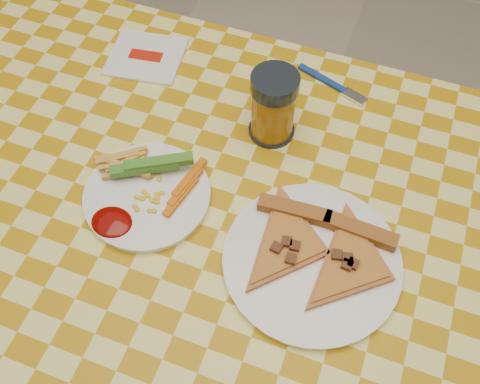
% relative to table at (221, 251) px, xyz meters
% --- Properties ---
extents(ground, '(8.00, 8.00, 0.00)m').
position_rel_table_xyz_m(ground, '(0.00, 0.00, -0.68)').
color(ground, beige).
rests_on(ground, ground).
extents(table, '(1.28, 0.88, 0.76)m').
position_rel_table_xyz_m(table, '(0.00, 0.00, 0.00)').
color(table, white).
rests_on(table, ground).
extents(plate_left, '(0.23, 0.23, 0.01)m').
position_rel_table_xyz_m(plate_left, '(-0.13, 0.01, 0.08)').
color(plate_left, white).
rests_on(plate_left, table).
extents(plate_right, '(0.30, 0.30, 0.01)m').
position_rel_table_xyz_m(plate_right, '(0.15, -0.00, 0.08)').
color(plate_right, white).
rests_on(plate_right, table).
extents(fries_veggies, '(0.20, 0.18, 0.04)m').
position_rel_table_xyz_m(fries_veggies, '(-0.14, 0.03, 0.10)').
color(fries_veggies, gold).
rests_on(fries_veggies, plate_left).
extents(pizza_slices, '(0.25, 0.23, 0.02)m').
position_rel_table_xyz_m(pizza_slices, '(0.15, 0.01, 0.09)').
color(pizza_slices, '#B46F37').
rests_on(pizza_slices, plate_right).
extents(drink_glass, '(0.08, 0.08, 0.13)m').
position_rel_table_xyz_m(drink_glass, '(0.01, 0.21, 0.14)').
color(drink_glass, black).
rests_on(drink_glass, table).
extents(napkin, '(0.16, 0.15, 0.01)m').
position_rel_table_xyz_m(napkin, '(-0.27, 0.30, 0.08)').
color(napkin, white).
rests_on(napkin, table).
extents(fork, '(0.14, 0.06, 0.01)m').
position_rel_table_xyz_m(fork, '(0.08, 0.36, 0.08)').
color(fork, navy).
rests_on(fork, table).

